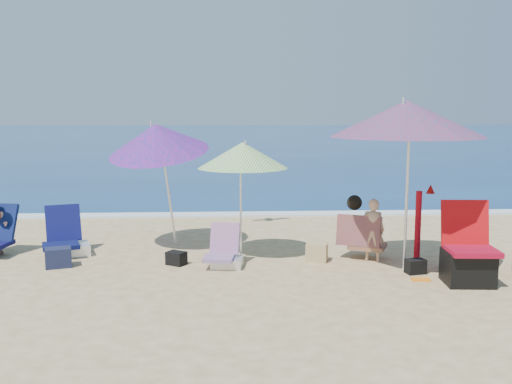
{
  "coord_description": "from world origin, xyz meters",
  "views": [
    {
      "loc": [
        -0.73,
        -7.37,
        2.29
      ],
      "look_at": [
        -0.3,
        1.0,
        1.1
      ],
      "focal_mm": 40.23,
      "sensor_mm": 36.0,
      "label": 1
    }
  ],
  "objects_px": {
    "person_center": "(366,230)",
    "umbrella_turquoise": "(407,119)",
    "furled_umbrella": "(420,219)",
    "chair_rainbow": "(225,256)",
    "umbrella_blue": "(157,138)",
    "chair_navy": "(67,242)",
    "camp_chair_left": "(468,259)",
    "umbrella_striped": "(243,155)"
  },
  "relations": [
    {
      "from": "person_center",
      "to": "umbrella_turquoise",
      "type": "bearing_deg",
      "value": -61.36
    },
    {
      "from": "furled_umbrella",
      "to": "chair_rainbow",
      "type": "distance_m",
      "value": 3.0
    },
    {
      "from": "umbrella_blue",
      "to": "chair_navy",
      "type": "bearing_deg",
      "value": -168.91
    },
    {
      "from": "umbrella_turquoise",
      "to": "umbrella_blue",
      "type": "height_order",
      "value": "umbrella_turquoise"
    },
    {
      "from": "umbrella_blue",
      "to": "camp_chair_left",
      "type": "relative_size",
      "value": 2.06
    },
    {
      "from": "camp_chair_left",
      "to": "umbrella_striped",
      "type": "bearing_deg",
      "value": 153.75
    },
    {
      "from": "umbrella_turquoise",
      "to": "chair_navy",
      "type": "relative_size",
      "value": 3.11
    },
    {
      "from": "person_center",
      "to": "chair_navy",
      "type": "bearing_deg",
      "value": 173.25
    },
    {
      "from": "umbrella_turquoise",
      "to": "camp_chair_left",
      "type": "xyz_separation_m",
      "value": [
        0.7,
        -0.62,
        -1.85
      ]
    },
    {
      "from": "person_center",
      "to": "camp_chair_left",
      "type": "bearing_deg",
      "value": -50.43
    },
    {
      "from": "chair_rainbow",
      "to": "camp_chair_left",
      "type": "relative_size",
      "value": 0.58
    },
    {
      "from": "umbrella_striped",
      "to": "umbrella_blue",
      "type": "height_order",
      "value": "umbrella_blue"
    },
    {
      "from": "umbrella_blue",
      "to": "person_center",
      "type": "bearing_deg",
      "value": -14.41
    },
    {
      "from": "umbrella_blue",
      "to": "person_center",
      "type": "distance_m",
      "value": 3.64
    },
    {
      "from": "umbrella_striped",
      "to": "furled_umbrella",
      "type": "bearing_deg",
      "value": -7.64
    },
    {
      "from": "umbrella_turquoise",
      "to": "furled_umbrella",
      "type": "xyz_separation_m",
      "value": [
        0.42,
        0.48,
        -1.51
      ]
    },
    {
      "from": "chair_navy",
      "to": "person_center",
      "type": "xyz_separation_m",
      "value": [
        4.7,
        -0.56,
        0.27
      ]
    },
    {
      "from": "umbrella_turquoise",
      "to": "chair_rainbow",
      "type": "height_order",
      "value": "umbrella_turquoise"
    },
    {
      "from": "umbrella_turquoise",
      "to": "umbrella_striped",
      "type": "distance_m",
      "value": 2.47
    },
    {
      "from": "chair_rainbow",
      "to": "umbrella_blue",
      "type": "bearing_deg",
      "value": 134.16
    },
    {
      "from": "chair_navy",
      "to": "chair_rainbow",
      "type": "distance_m",
      "value": 2.66
    },
    {
      "from": "umbrella_turquoise",
      "to": "furled_umbrella",
      "type": "relative_size",
      "value": 2.33
    },
    {
      "from": "umbrella_blue",
      "to": "furled_umbrella",
      "type": "bearing_deg",
      "value": -14.21
    },
    {
      "from": "furled_umbrella",
      "to": "person_center",
      "type": "relative_size",
      "value": 1.23
    },
    {
      "from": "umbrella_turquoise",
      "to": "furled_umbrella",
      "type": "distance_m",
      "value": 1.64
    },
    {
      "from": "camp_chair_left",
      "to": "furled_umbrella",
      "type": "bearing_deg",
      "value": 104.45
    },
    {
      "from": "umbrella_blue",
      "to": "chair_navy",
      "type": "xyz_separation_m",
      "value": [
        -1.44,
        -0.28,
        -1.64
      ]
    },
    {
      "from": "chair_navy",
      "to": "person_center",
      "type": "relative_size",
      "value": 0.92
    },
    {
      "from": "chair_navy",
      "to": "camp_chair_left",
      "type": "distance_m",
      "value": 6.05
    },
    {
      "from": "umbrella_striped",
      "to": "camp_chair_left",
      "type": "bearing_deg",
      "value": -26.25
    },
    {
      "from": "umbrella_blue",
      "to": "chair_rainbow",
      "type": "bearing_deg",
      "value": -45.84
    },
    {
      "from": "umbrella_blue",
      "to": "furled_umbrella",
      "type": "relative_size",
      "value": 1.87
    },
    {
      "from": "person_center",
      "to": "furled_umbrella",
      "type": "bearing_deg",
      "value": -13.34
    },
    {
      "from": "umbrella_striped",
      "to": "chair_rainbow",
      "type": "height_order",
      "value": "umbrella_striped"
    },
    {
      "from": "camp_chair_left",
      "to": "person_center",
      "type": "relative_size",
      "value": 1.12
    },
    {
      "from": "umbrella_turquoise",
      "to": "camp_chair_left",
      "type": "height_order",
      "value": "umbrella_turquoise"
    },
    {
      "from": "chair_navy",
      "to": "chair_rainbow",
      "type": "height_order",
      "value": "chair_navy"
    },
    {
      "from": "chair_navy",
      "to": "camp_chair_left",
      "type": "height_order",
      "value": "camp_chair_left"
    },
    {
      "from": "chair_rainbow",
      "to": "person_center",
      "type": "relative_size",
      "value": 0.65
    },
    {
      "from": "person_center",
      "to": "umbrella_striped",
      "type": "bearing_deg",
      "value": 174.75
    },
    {
      "from": "chair_rainbow",
      "to": "camp_chair_left",
      "type": "distance_m",
      "value": 3.39
    },
    {
      "from": "chair_navy",
      "to": "camp_chair_left",
      "type": "xyz_separation_m",
      "value": [
        5.76,
        -1.84,
        0.12
      ]
    }
  ]
}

